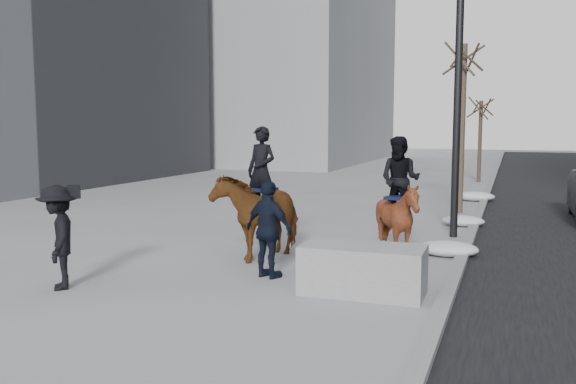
% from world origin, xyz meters
% --- Properties ---
extents(ground, '(120.00, 120.00, 0.00)m').
position_xyz_m(ground, '(0.00, 0.00, 0.00)').
color(ground, gray).
rests_on(ground, ground).
extents(curb, '(0.25, 90.00, 0.12)m').
position_xyz_m(curb, '(3.00, 10.00, 0.06)').
color(curb, gray).
rests_on(curb, ground).
extents(planter, '(2.00, 1.03, 0.79)m').
position_xyz_m(planter, '(1.67, 0.20, 0.40)').
color(planter, '#969698').
rests_on(planter, ground).
extents(tree_near, '(1.20, 1.20, 5.75)m').
position_xyz_m(tree_near, '(2.40, 10.15, 2.87)').
color(tree_near, '#3C2B23').
rests_on(tree_near, ground).
extents(tree_far, '(1.20, 1.20, 4.28)m').
position_xyz_m(tree_far, '(2.40, 21.04, 2.14)').
color(tree_far, '#33261E').
rests_on(tree_far, ground).
extents(mounted_left, '(1.49, 2.28, 2.71)m').
position_xyz_m(mounted_left, '(-1.03, 2.26, 1.01)').
color(mounted_left, '#4F2C0F').
rests_on(mounted_left, ground).
extents(mounted_right, '(1.57, 1.70, 2.52)m').
position_xyz_m(mounted_right, '(1.81, 2.64, 1.01)').
color(mounted_right, '#532110').
rests_on(mounted_right, ground).
extents(feeder, '(1.11, 1.02, 1.75)m').
position_xyz_m(feeder, '(-0.15, 0.62, 0.88)').
color(feeder, black).
rests_on(feeder, ground).
extents(camera_crew, '(1.22, 1.29, 1.75)m').
position_xyz_m(camera_crew, '(-3.18, -1.27, 0.89)').
color(camera_crew, black).
rests_on(camera_crew, ground).
extents(lamppost, '(0.25, 0.80, 9.09)m').
position_xyz_m(lamppost, '(2.60, 5.88, 4.99)').
color(lamppost, black).
rests_on(lamppost, ground).
extents(snow_piles, '(1.33, 10.59, 0.34)m').
position_xyz_m(snow_piles, '(2.70, 8.64, 0.16)').
color(snow_piles, silver).
rests_on(snow_piles, ground).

